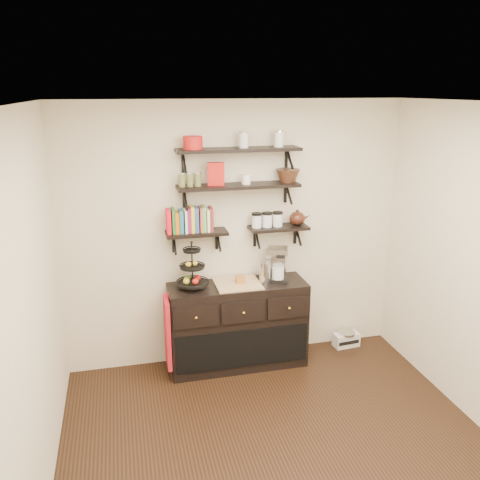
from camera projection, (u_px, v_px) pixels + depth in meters
The scene contains 22 objects.
floor at pixel (286, 461), 3.96m from camera, with size 3.50×3.50×0.00m, color black.
ceiling at pixel (298, 104), 3.19m from camera, with size 3.50×3.50×0.02m, color white.
back_wall at pixel (236, 235), 5.21m from camera, with size 3.50×0.02×2.70m, color beige.
left_wall at pixel (27, 328), 3.18m from camera, with size 0.02×3.50×2.70m, color beige.
shelf_top at pixel (238, 150), 4.83m from camera, with size 1.20×0.27×0.23m.
shelf_mid at pixel (238, 186), 4.93m from camera, with size 1.20×0.27×0.23m.
shelf_low_left at pixel (197, 233), 4.98m from camera, with size 0.60×0.25×0.23m.
shelf_low_right at pixel (278, 228), 5.17m from camera, with size 0.60×0.25×0.23m.
cookbooks at pixel (191, 220), 4.93m from camera, with size 0.43×0.15×0.26m.
glass_canisters at pixel (267, 221), 5.11m from camera, with size 0.32×0.10×0.13m.
sideboard at pixel (238, 325), 5.24m from camera, with size 1.40×0.50×0.92m.
fruit_stand at pixel (193, 273), 4.96m from camera, with size 0.32×0.32×0.47m.
candle at pixel (240, 279), 5.10m from camera, with size 0.08×0.08×0.08m, color #9A6023.
coffee_maker at pixel (277, 264), 5.17m from camera, with size 0.24×0.24×0.36m.
thermal_carafe at pixel (265, 273), 5.12m from camera, with size 0.11×0.11×0.22m, color silver.
apron at pixel (168, 332), 4.97m from camera, with size 0.04×0.30×0.71m, color #B31323.
radio at pixel (346, 339), 5.72m from camera, with size 0.30×0.21×0.17m.
recipe_box at pixel (216, 174), 4.84m from camera, with size 0.16×0.06×0.22m, color red.
walnut_bowl at pixel (288, 176), 5.01m from camera, with size 0.24×0.24×0.13m, color black, non-canonical shape.
ramekins at pixel (246, 179), 4.92m from camera, with size 0.09×0.09×0.10m, color white.
teapot at pixel (297, 217), 5.18m from camera, with size 0.22×0.16×0.16m, color #371910, non-canonical shape.
red_pot at pixel (193, 143), 4.71m from camera, with size 0.18×0.18×0.12m, color red.
Camera 1 is at (-1.12, -3.12, 2.80)m, focal length 38.00 mm.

